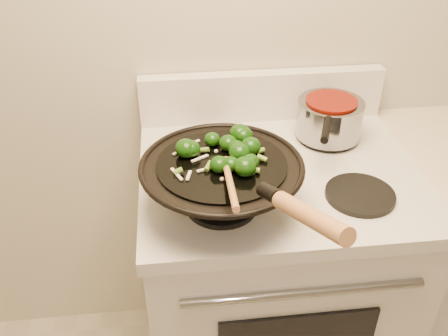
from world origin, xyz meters
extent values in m
cube|color=white|center=(-0.13, 1.17, 0.44)|extent=(0.76, 0.64, 0.88)
cube|color=white|center=(-0.13, 1.17, 0.90)|extent=(0.78, 0.66, 0.04)
cube|color=white|center=(-0.13, 1.47, 1.00)|extent=(0.78, 0.05, 0.16)
cylinder|color=gray|center=(-0.13, 0.84, 0.78)|extent=(0.60, 0.02, 0.02)
cylinder|color=black|center=(-0.31, 1.02, 0.93)|extent=(0.18, 0.18, 0.01)
cylinder|color=black|center=(0.05, 1.02, 0.93)|extent=(0.18, 0.18, 0.01)
cylinder|color=black|center=(-0.31, 1.32, 0.93)|extent=(0.18, 0.18, 0.01)
cylinder|color=black|center=(0.05, 1.32, 0.93)|extent=(0.18, 0.18, 0.01)
torus|color=black|center=(-0.31, 1.02, 1.05)|extent=(0.40, 0.40, 0.01)
cylinder|color=black|center=(-0.31, 1.02, 1.05)|extent=(0.31, 0.31, 0.01)
cylinder|color=black|center=(-0.24, 0.81, 1.12)|extent=(0.05, 0.07, 0.05)
cylinder|color=#B07645|center=(-0.19, 0.68, 1.16)|extent=(0.10, 0.21, 0.10)
ellipsoid|color=#103608|center=(-0.26, 0.97, 1.07)|extent=(0.05, 0.05, 0.05)
cylinder|color=#4C8A31|center=(-0.25, 0.97, 1.06)|extent=(0.02, 0.02, 0.02)
ellipsoid|color=#103608|center=(-0.25, 0.99, 1.07)|extent=(0.04, 0.04, 0.03)
ellipsoid|color=#103608|center=(-0.38, 1.06, 1.07)|extent=(0.05, 0.05, 0.04)
ellipsoid|color=#103608|center=(-0.32, 1.10, 1.07)|extent=(0.04, 0.04, 0.03)
cylinder|color=#4C8A31|center=(-0.31, 1.10, 1.06)|extent=(0.02, 0.02, 0.02)
ellipsoid|color=#103608|center=(-0.29, 1.09, 1.07)|extent=(0.04, 0.04, 0.03)
ellipsoid|color=#103608|center=(-0.29, 0.99, 1.07)|extent=(0.04, 0.04, 0.03)
ellipsoid|color=#103608|center=(-0.27, 1.03, 1.07)|extent=(0.05, 0.05, 0.04)
cylinder|color=#4C8A31|center=(-0.25, 1.03, 1.06)|extent=(0.02, 0.02, 0.02)
ellipsoid|color=#103608|center=(-0.32, 0.99, 1.07)|extent=(0.05, 0.05, 0.04)
ellipsoid|color=#103608|center=(-0.25, 1.12, 1.07)|extent=(0.05, 0.05, 0.04)
ellipsoid|color=#103608|center=(-0.39, 1.06, 1.07)|extent=(0.05, 0.05, 0.05)
cylinder|color=#4C8A31|center=(-0.38, 1.06, 1.06)|extent=(0.01, 0.02, 0.01)
ellipsoid|color=#103608|center=(-0.29, 1.08, 1.07)|extent=(0.05, 0.05, 0.04)
ellipsoid|color=#103608|center=(-0.24, 1.06, 1.07)|extent=(0.05, 0.05, 0.04)
ellipsoid|color=#103608|center=(-0.27, 1.06, 1.07)|extent=(0.04, 0.04, 0.04)
cylinder|color=#4C8A31|center=(-0.26, 1.06, 1.06)|extent=(0.02, 0.02, 0.01)
ellipsoid|color=#103608|center=(-0.25, 1.11, 1.07)|extent=(0.05, 0.05, 0.04)
cube|color=white|center=(-0.25, 1.04, 1.06)|extent=(0.05, 0.02, 0.00)
cube|color=white|center=(-0.29, 1.11, 1.06)|extent=(0.03, 0.04, 0.00)
cube|color=white|center=(-0.36, 1.04, 1.06)|extent=(0.04, 0.03, 0.00)
cube|color=white|center=(-0.24, 1.03, 1.06)|extent=(0.02, 0.05, 0.00)
cube|color=white|center=(-0.28, 1.07, 1.06)|extent=(0.01, 0.05, 0.00)
cube|color=white|center=(-0.39, 0.97, 1.06)|extent=(0.02, 0.04, 0.00)
cube|color=white|center=(-0.35, 1.00, 1.06)|extent=(0.05, 0.03, 0.00)
cube|color=white|center=(-0.41, 1.08, 1.06)|extent=(0.03, 0.03, 0.00)
cube|color=white|center=(-0.25, 1.13, 1.06)|extent=(0.04, 0.04, 0.00)
cube|color=white|center=(-0.37, 1.11, 1.06)|extent=(0.04, 0.03, 0.00)
cube|color=white|center=(-0.42, 0.98, 1.06)|extent=(0.03, 0.05, 0.00)
cylinder|color=olive|center=(-0.32, 1.12, 1.06)|extent=(0.02, 0.03, 0.02)
cylinder|color=olive|center=(-0.34, 1.00, 1.06)|extent=(0.03, 0.03, 0.01)
cylinder|color=olive|center=(-0.24, 0.97, 1.06)|extent=(0.02, 0.02, 0.01)
cylinder|color=olive|center=(-0.41, 0.99, 1.06)|extent=(0.02, 0.03, 0.02)
cylinder|color=olive|center=(-0.21, 1.05, 1.06)|extent=(0.02, 0.03, 0.02)
cylinder|color=olive|center=(-0.21, 1.02, 1.06)|extent=(0.02, 0.03, 0.02)
cylinder|color=olive|center=(-0.35, 1.07, 1.06)|extent=(0.02, 0.01, 0.02)
sphere|color=beige|center=(-0.28, 1.09, 1.06)|extent=(0.01, 0.01, 0.01)
sphere|color=beige|center=(-0.32, 1.07, 1.06)|extent=(0.01, 0.01, 0.01)
sphere|color=beige|center=(-0.27, 1.05, 1.06)|extent=(0.01, 0.01, 0.01)
sphere|color=beige|center=(-0.32, 0.95, 1.06)|extent=(0.01, 0.01, 0.01)
sphere|color=beige|center=(-0.27, 1.02, 1.06)|extent=(0.01, 0.01, 0.01)
ellipsoid|color=#B07645|center=(-0.30, 1.01, 1.06)|extent=(0.06, 0.05, 0.02)
cylinder|color=#B07645|center=(-0.31, 0.88, 1.09)|extent=(0.02, 0.24, 0.07)
cylinder|color=gray|center=(0.05, 1.32, 0.99)|extent=(0.20, 0.20, 0.11)
cylinder|color=#630D04|center=(0.05, 1.32, 1.05)|extent=(0.15, 0.15, 0.01)
cylinder|color=black|center=(-0.01, 1.17, 1.04)|extent=(0.06, 0.12, 0.02)
camera|label=1|loc=(-0.42, 0.04, 1.71)|focal=40.00mm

